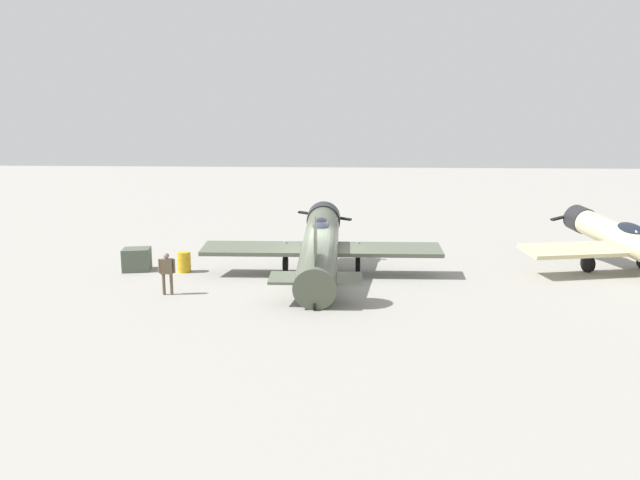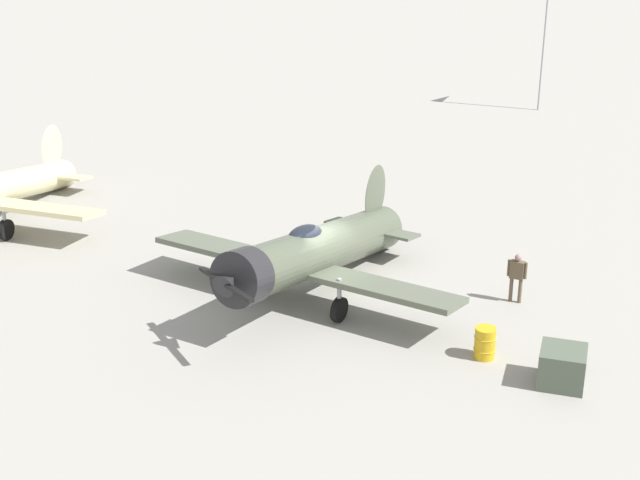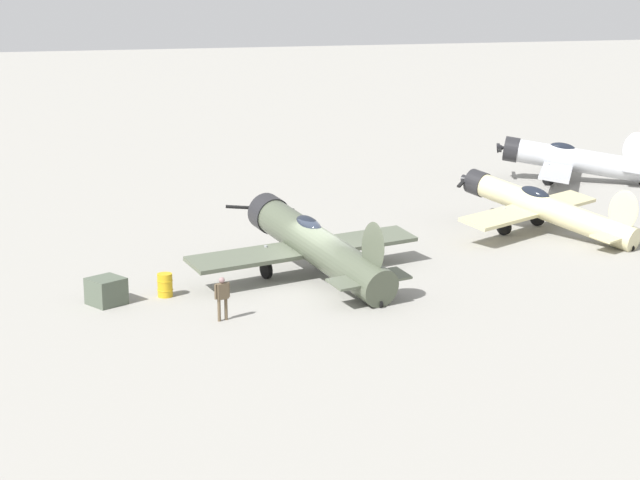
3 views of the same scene
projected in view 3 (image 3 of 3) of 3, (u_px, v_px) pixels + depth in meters
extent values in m
plane|color=gray|center=(320.00, 281.00, 42.23)|extent=(400.00, 400.00, 0.00)
cylinder|color=#4C5442|center=(320.00, 248.00, 41.89)|extent=(9.34, 3.01, 2.96)
cylinder|color=#232326|center=(269.00, 214.00, 45.29)|extent=(1.41, 1.85, 1.81)
cone|color=#232326|center=(262.00, 209.00, 45.80)|extent=(0.76, 0.80, 0.78)
cube|color=black|center=(260.00, 208.00, 45.92)|extent=(1.15, 3.05, 0.35)
ellipsoid|color=black|center=(309.00, 225.00, 42.44)|extent=(1.88, 1.03, 0.94)
cube|color=#565E4C|center=(306.00, 248.00, 42.84)|extent=(3.36, 10.90, 0.44)
ellipsoid|color=#4C5442|center=(373.00, 248.00, 38.57)|extent=(1.81, 0.41, 2.34)
cube|color=#565E4C|center=(369.00, 279.00, 39.03)|extent=(1.63, 3.53, 0.27)
cylinder|color=#999BA0|center=(266.00, 257.00, 42.48)|extent=(0.14, 0.14, 1.05)
cylinder|color=black|center=(266.00, 269.00, 42.60)|extent=(0.82, 0.32, 0.80)
cylinder|color=#999BA0|center=(332.00, 247.00, 44.23)|extent=(0.14, 0.14, 1.05)
cylinder|color=black|center=(332.00, 259.00, 44.35)|extent=(0.82, 0.32, 0.80)
cylinder|color=black|center=(380.00, 304.00, 38.62)|extent=(0.29, 0.14, 0.28)
cylinder|color=beige|center=(550.00, 210.00, 50.13)|extent=(9.23, 4.67, 2.83)
cylinder|color=#232326|center=(478.00, 183.00, 53.03)|extent=(1.53, 1.64, 1.46)
cone|color=#232326|center=(468.00, 179.00, 53.45)|extent=(0.80, 0.75, 0.64)
cube|color=black|center=(466.00, 179.00, 53.55)|extent=(2.58, 2.46, 0.37)
ellipsoid|color=black|center=(535.00, 194.00, 50.61)|extent=(1.95, 1.38, 0.96)
cube|color=#C6BC89|center=(531.00, 209.00, 50.93)|extent=(5.28, 9.96, 0.46)
ellipsoid|color=beige|center=(623.00, 211.00, 47.30)|extent=(1.73, 0.79, 2.21)
cube|color=#C6BC89|center=(618.00, 234.00, 47.70)|extent=(2.29, 3.56, 0.29)
cylinder|color=#999BA0|center=(504.00, 217.00, 50.35)|extent=(0.14, 0.14, 1.00)
cylinder|color=black|center=(504.00, 227.00, 50.46)|extent=(0.82, 0.48, 0.80)
cylinder|color=#999BA0|center=(538.00, 209.00, 52.43)|extent=(0.14, 0.14, 1.00)
cylinder|color=black|center=(537.00, 218.00, 52.54)|extent=(0.82, 0.48, 0.80)
cylinder|color=black|center=(632.00, 248.00, 47.31)|extent=(0.30, 0.20, 0.28)
cylinder|color=#B7BABF|center=(575.00, 160.00, 64.77)|extent=(6.67, 7.75, 2.58)
cylinder|color=#232326|center=(511.00, 149.00, 65.74)|extent=(1.95, 1.87, 1.72)
cone|color=#232326|center=(501.00, 148.00, 65.89)|extent=(0.92, 0.91, 0.74)
cube|color=black|center=(499.00, 148.00, 65.93)|extent=(2.69, 1.70, 0.18)
ellipsoid|color=black|center=(562.00, 148.00, 64.83)|extent=(1.71, 1.86, 0.89)
cube|color=#ADAFB5|center=(559.00, 164.00, 65.11)|extent=(11.16, 9.52, 0.41)
ellipsoid|color=#B7BABF|center=(635.00, 149.00, 63.60)|extent=(1.20, 1.44, 2.26)
cube|color=#ADAFB5|center=(630.00, 168.00, 63.95)|extent=(3.34, 3.00, 0.24)
cylinder|color=#999BA0|center=(549.00, 172.00, 63.77)|extent=(0.14, 0.14, 1.00)
cylinder|color=black|center=(549.00, 179.00, 63.89)|extent=(0.66, 0.75, 0.80)
cylinder|color=#999BA0|center=(552.00, 164.00, 66.86)|extent=(0.14, 0.14, 1.00)
cylinder|color=black|center=(551.00, 171.00, 66.97)|extent=(0.66, 0.75, 0.80)
cylinder|color=brown|center=(219.00, 310.00, 36.93)|extent=(0.12, 0.12, 0.83)
cylinder|color=brown|center=(226.00, 309.00, 37.11)|extent=(0.12, 0.12, 0.83)
cube|color=brown|center=(222.00, 291.00, 36.85)|extent=(0.33, 0.49, 0.59)
sphere|color=gray|center=(222.00, 280.00, 36.75)|extent=(0.22, 0.22, 0.22)
cylinder|color=brown|center=(216.00, 292.00, 36.69)|extent=(0.09, 0.09, 0.56)
cylinder|color=brown|center=(229.00, 289.00, 37.01)|extent=(0.09, 0.09, 0.56)
cube|color=#4C5647|center=(106.00, 291.00, 38.99)|extent=(1.63, 1.61, 1.05)
cylinder|color=gold|center=(165.00, 285.00, 39.99)|extent=(0.60, 0.60, 0.95)
torus|color=gold|center=(165.00, 281.00, 39.95)|extent=(0.64, 0.64, 0.04)
torus|color=gold|center=(165.00, 290.00, 40.04)|extent=(0.64, 0.64, 0.04)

